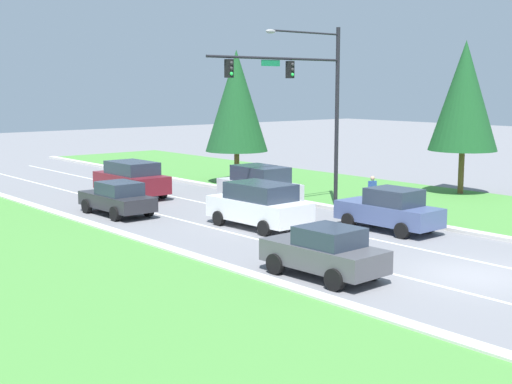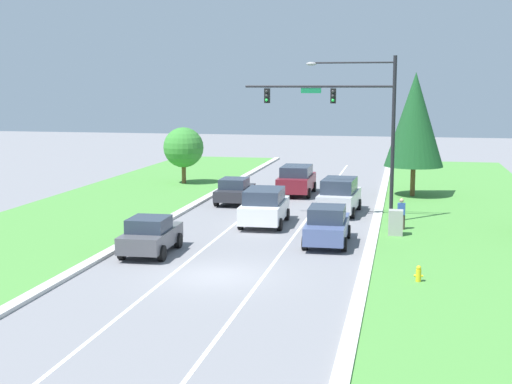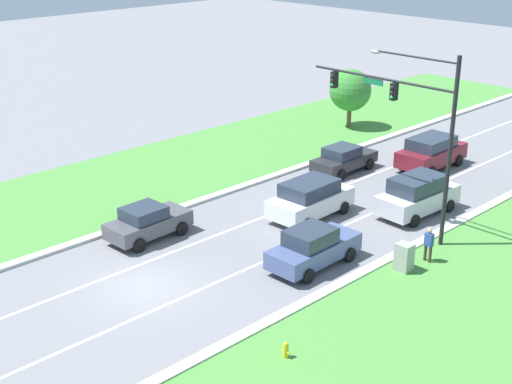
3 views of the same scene
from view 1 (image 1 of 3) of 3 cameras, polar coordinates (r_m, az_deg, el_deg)
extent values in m
plane|color=slate|center=(24.14, 17.09, -6.46)|extent=(160.00, 160.00, 0.00)
cube|color=beige|center=(19.78, 7.97, -9.23)|extent=(0.50, 90.00, 0.15)
cube|color=#4C8E3D|center=(16.49, -4.73, -12.98)|extent=(10.00, 90.00, 0.08)
cube|color=white|center=(22.69, 14.57, -7.30)|extent=(0.14, 81.00, 0.01)
cube|color=white|center=(25.63, 19.30, -5.69)|extent=(0.14, 81.00, 0.01)
cylinder|color=black|center=(36.14, 6.48, 5.89)|extent=(0.20, 0.20, 8.93)
cylinder|color=black|center=(33.34, 1.71, 10.64)|extent=(8.03, 0.12, 0.12)
cube|color=#147042|center=(33.07, 1.18, 10.28)|extent=(1.10, 0.04, 0.28)
cylinder|color=black|center=(34.63, 4.01, 12.61)|extent=(4.41, 0.09, 0.09)
ellipsoid|color=gray|center=(33.15, 1.19, 12.73)|extent=(0.56, 0.28, 0.20)
cube|color=black|center=(33.87, 2.74, 9.75)|extent=(0.28, 0.32, 0.80)
sphere|color=#2D2D2D|center=(33.75, 2.94, 10.15)|extent=(0.16, 0.16, 0.16)
sphere|color=#2D2D2D|center=(33.74, 2.94, 9.76)|extent=(0.16, 0.16, 0.16)
sphere|color=#23D647|center=(33.74, 2.93, 9.36)|extent=(0.16, 0.16, 0.16)
cube|color=black|center=(31.54, -2.18, 9.85)|extent=(0.28, 0.32, 0.80)
sphere|color=#2D2D2D|center=(31.41, -1.98, 10.28)|extent=(0.16, 0.16, 0.16)
sphere|color=#2D2D2D|center=(31.40, -1.98, 9.86)|extent=(0.16, 0.16, 0.16)
sphere|color=#23D647|center=(31.40, -1.98, 9.43)|extent=(0.16, 0.16, 0.16)
cube|color=#475684|center=(30.63, 10.53, -1.71)|extent=(1.90, 4.63, 0.79)
cube|color=#283342|center=(30.34, 10.98, -0.38)|extent=(1.67, 2.10, 0.70)
cylinder|color=black|center=(32.25, 9.51, -1.89)|extent=(0.25, 0.66, 0.66)
cylinder|color=black|center=(30.93, 7.43, -2.28)|extent=(0.25, 0.66, 0.66)
cylinder|color=black|center=(30.56, 13.64, -2.58)|extent=(0.25, 0.66, 0.66)
cylinder|color=black|center=(29.16, 11.62, -3.04)|extent=(0.25, 0.66, 0.66)
cube|color=maroon|center=(39.71, -9.95, 0.76)|extent=(2.13, 4.92, 0.95)
cube|color=#283342|center=(39.50, -9.89, 1.92)|extent=(1.91, 2.96, 0.69)
cylinder|color=black|center=(41.59, -9.77, 0.45)|extent=(0.24, 0.69, 0.69)
cylinder|color=black|center=(40.60, -12.27, 0.18)|extent=(0.24, 0.69, 0.69)
cylinder|color=black|center=(39.02, -7.50, -0.03)|extent=(0.24, 0.69, 0.69)
cylinder|color=black|center=(37.96, -10.11, -0.32)|extent=(0.24, 0.69, 0.69)
cube|color=#4C4C51|center=(22.91, 5.41, -5.08)|extent=(1.97, 4.20, 0.73)
cube|color=#283342|center=(22.61, 5.90, -3.55)|extent=(1.70, 1.92, 0.60)
cylinder|color=black|center=(24.48, 4.59, -5.07)|extent=(0.27, 0.70, 0.69)
cylinder|color=black|center=(23.26, 1.58, -5.77)|extent=(0.27, 0.70, 0.69)
cylinder|color=black|center=(22.85, 9.29, -6.14)|extent=(0.27, 0.70, 0.69)
cylinder|color=black|center=(21.54, 6.32, -6.98)|extent=(0.27, 0.70, 0.69)
cube|color=silver|center=(36.25, 0.23, 0.12)|extent=(2.23, 4.89, 0.94)
cube|color=#283342|center=(36.04, 0.35, 1.46)|extent=(1.93, 2.97, 0.79)
cylinder|color=black|center=(38.07, 0.05, -0.20)|extent=(0.27, 0.66, 0.65)
cylinder|color=black|center=(36.95, -2.36, -0.47)|extent=(0.27, 0.66, 0.65)
cylinder|color=black|center=(35.76, 2.91, -0.77)|extent=(0.27, 0.66, 0.65)
cylinder|color=black|center=(34.57, 0.43, -1.08)|extent=(0.27, 0.66, 0.65)
cube|color=white|center=(30.74, 0.22, -1.41)|extent=(2.24, 4.84, 0.91)
cube|color=#283342|center=(30.53, 0.37, 0.06)|extent=(1.97, 2.93, 0.71)
cylinder|color=black|center=(32.58, -0.19, -1.67)|extent=(0.26, 0.66, 0.66)
cylinder|color=black|center=(31.28, -2.98, -2.10)|extent=(0.26, 0.66, 0.66)
cylinder|color=black|center=(30.47, 3.51, -2.39)|extent=(0.26, 0.66, 0.66)
cylinder|color=black|center=(29.08, 0.69, -2.90)|extent=(0.26, 0.66, 0.66)
cube|color=#28282D|center=(34.40, -11.07, -0.71)|extent=(1.85, 4.43, 0.65)
cube|color=#283342|center=(34.08, -10.88, 0.28)|extent=(1.64, 2.00, 0.61)
cylinder|color=black|center=(36.05, -10.92, -0.82)|extent=(0.25, 0.68, 0.68)
cylinder|color=black|center=(35.23, -13.39, -1.11)|extent=(0.25, 0.68, 0.68)
cylinder|color=black|center=(33.73, -8.61, -1.39)|extent=(0.25, 0.68, 0.68)
cylinder|color=black|center=(32.86, -11.20, -1.72)|extent=(0.25, 0.68, 0.68)
cube|color=#9E9E99|center=(34.48, 10.86, -0.69)|extent=(0.70, 0.60, 1.33)
cylinder|color=#42382D|center=(35.56, 9.12, -0.77)|extent=(0.14, 0.14, 0.84)
cylinder|color=#42382D|center=(35.74, 9.41, -0.73)|extent=(0.14, 0.14, 0.84)
cube|color=#2D4C99|center=(35.54, 9.29, 0.40)|extent=(0.39, 0.24, 0.60)
sphere|color=tan|center=(35.48, 9.31, 1.10)|extent=(0.22, 0.22, 0.22)
cylinder|color=brown|center=(41.57, 16.09, 1.50)|extent=(0.32, 0.32, 2.51)
cone|color=#194C23|center=(41.30, 16.33, 7.40)|extent=(3.78, 3.78, 6.06)
cylinder|color=brown|center=(44.38, -1.55, 1.96)|extent=(0.32, 0.32, 2.07)
cone|color=#194C23|center=(44.10, -1.57, 7.30)|extent=(3.87, 3.87, 6.19)
camera|label=2|loc=(30.00, 77.56, 4.32)|focal=50.00mm
camera|label=3|loc=(42.71, 55.06, 16.35)|focal=50.00mm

